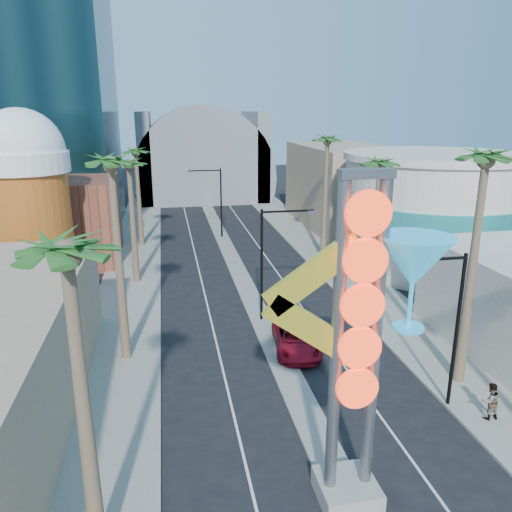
{
  "coord_description": "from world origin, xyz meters",
  "views": [
    {
      "loc": [
        -6.26,
        -11.82,
        14.34
      ],
      "look_at": [
        -0.48,
        19.52,
        4.94
      ],
      "focal_mm": 35.0,
      "sensor_mm": 36.0,
      "label": 1
    }
  ],
  "objects": [
    {
      "name": "median",
      "position": [
        0.0,
        38.0,
        0.07
      ],
      "size": [
        1.6,
        84.0,
        0.15
      ],
      "primitive_type": "cube",
      "color": "gray",
      "rests_on": "ground"
    },
    {
      "name": "palm_2",
      "position": [
        -9.0,
        30.0,
        9.48
      ],
      "size": [
        2.4,
        2.4,
        11.2
      ],
      "color": "brown",
      "rests_on": "ground"
    },
    {
      "name": "red_pickup",
      "position": [
        1.24,
        15.29,
        0.78
      ],
      "size": [
        3.27,
        5.89,
        1.56
      ],
      "primitive_type": "imported",
      "rotation": [
        0.0,
        0.0,
        -0.13
      ],
      "color": "#A50C1E",
      "rests_on": "ground"
    },
    {
      "name": "beer_mug",
      "position": [
        -17.0,
        30.0,
        7.84
      ],
      "size": [
        7.0,
        7.0,
        14.5
      ],
      "color": "#B25717",
      "rests_on": "ground"
    },
    {
      "name": "palm_3",
      "position": [
        -9.0,
        42.0,
        9.48
      ],
      "size": [
        2.4,
        2.4,
        11.2
      ],
      "color": "brown",
      "rests_on": "ground"
    },
    {
      "name": "pedestrian_b",
      "position": [
        8.41,
        6.51,
        1.07
      ],
      "size": [
        0.91,
        0.71,
        1.85
      ],
      "primitive_type": "imported",
      "rotation": [
        0.0,
        0.0,
        3.16
      ],
      "color": "gray",
      "rests_on": "sidewalk_east"
    },
    {
      "name": "neon_sign",
      "position": [
        0.82,
        2.96,
        7.31
      ],
      "size": [
        6.53,
        2.6,
        12.55
      ],
      "color": "gray",
      "rests_on": "ground"
    },
    {
      "name": "palm_6",
      "position": [
        9.0,
        22.0,
        9.93
      ],
      "size": [
        2.4,
        2.4,
        11.7
      ],
      "color": "brown",
      "rests_on": "ground"
    },
    {
      "name": "sidewalk_east",
      "position": [
        9.5,
        35.0,
        0.07
      ],
      "size": [
        5.0,
        100.0,
        0.15
      ],
      "primitive_type": "cube",
      "color": "gray",
      "rests_on": "ground"
    },
    {
      "name": "palm_5",
      "position": [
        9.0,
        10.0,
        11.27
      ],
      "size": [
        2.4,
        2.4,
        13.2
      ],
      "color": "brown",
      "rests_on": "ground"
    },
    {
      "name": "palm_7",
      "position": [
        9.0,
        34.0,
        10.82
      ],
      "size": [
        2.4,
        2.4,
        12.7
      ],
      "color": "brown",
      "rests_on": "ground"
    },
    {
      "name": "streetlight_2",
      "position": [
        6.72,
        8.0,
        4.83
      ],
      "size": [
        3.45,
        0.25,
        8.0
      ],
      "color": "black",
      "rests_on": "ground"
    },
    {
      "name": "canopy",
      "position": [
        0.0,
        72.0,
        4.31
      ],
      "size": [
        22.0,
        16.0,
        22.0
      ],
      "color": "slate",
      "rests_on": "ground"
    },
    {
      "name": "sidewalk_west",
      "position": [
        -9.5,
        35.0,
        0.07
      ],
      "size": [
        5.0,
        100.0,
        0.15
      ],
      "primitive_type": "cube",
      "color": "gray",
      "rests_on": "ground"
    },
    {
      "name": "palm_1",
      "position": [
        -9.0,
        16.0,
        10.82
      ],
      "size": [
        2.4,
        2.4,
        12.7
      ],
      "color": "brown",
      "rests_on": "ground"
    },
    {
      "name": "turquoise_building",
      "position": [
        18.0,
        30.0,
        5.25
      ],
      "size": [
        16.6,
        16.6,
        10.6
      ],
      "color": "beige",
      "rests_on": "ground"
    },
    {
      "name": "filler_east",
      "position": [
        16.0,
        48.0,
        5.0
      ],
      "size": [
        10.0,
        20.0,
        10.0
      ],
      "primitive_type": "cube",
      "color": "tan",
      "rests_on": "ground"
    },
    {
      "name": "palm_0",
      "position": [
        -9.0,
        2.0,
        9.93
      ],
      "size": [
        2.4,
        2.4,
        11.7
      ],
      "color": "brown",
      "rests_on": "ground"
    },
    {
      "name": "hotel_tower",
      "position": [
        -22.0,
        52.0,
        25.0
      ],
      "size": [
        20.0,
        20.0,
        50.0
      ],
      "primitive_type": "cube",
      "color": "black",
      "rests_on": "ground"
    },
    {
      "name": "brick_filler_west",
      "position": [
        -16.0,
        38.0,
        4.0
      ],
      "size": [
        10.0,
        10.0,
        8.0
      ],
      "primitive_type": "cube",
      "color": "brown",
      "rests_on": "ground"
    },
    {
      "name": "streetlight_0",
      "position": [
        0.55,
        20.0,
        4.88
      ],
      "size": [
        3.79,
        0.25,
        8.0
      ],
      "color": "black",
      "rests_on": "ground"
    },
    {
      "name": "streetlight_1",
      "position": [
        -0.55,
        44.0,
        4.88
      ],
      "size": [
        3.79,
        0.25,
        8.0
      ],
      "color": "black",
      "rests_on": "ground"
    }
  ]
}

